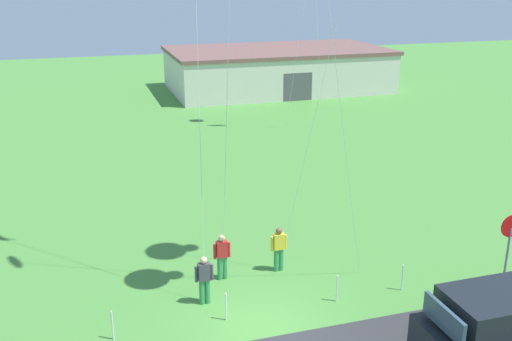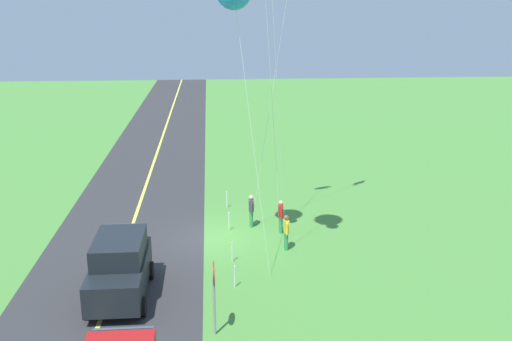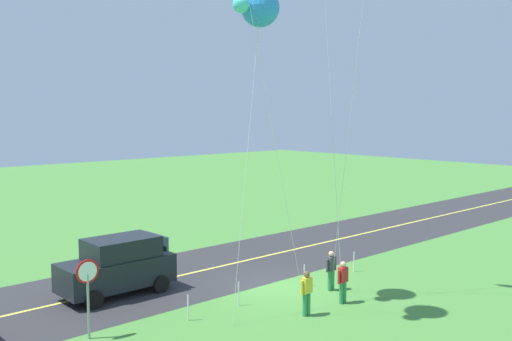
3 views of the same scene
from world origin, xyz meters
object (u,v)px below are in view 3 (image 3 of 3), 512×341
Objects in this scene: car_suv_foreground at (118,265)px; person_adult_companion at (343,281)px; stop_sign at (88,283)px; person_adult_near at (331,269)px; kite_pink_drift at (259,7)px; person_child_watcher at (307,292)px.

car_suv_foreground is 8.73m from person_adult_companion.
person_adult_near is at bearing 168.75° from stop_sign.
kite_pink_drift reaches higher than person_adult_near.
car_suv_foreground is at bearing -58.81° from person_child_watcher.
car_suv_foreground is 4.54m from stop_sign.
stop_sign is 1.60× the size of person_child_watcher.
car_suv_foreground reaches higher than person_adult_companion.
kite_pink_drift is (-6.35, 1.01, 9.06)m from stop_sign.
car_suv_foreground is at bearing -109.53° from person_adult_near.
person_child_watcher is at bearing 119.11° from car_suv_foreground.
kite_pink_drift reaches higher than person_adult_companion.
person_adult_companion is at bearing 135.60° from kite_pink_drift.
car_suv_foreground reaches higher than person_child_watcher.
kite_pink_drift is at bearing 170.95° from stop_sign.
person_adult_companion is 10.49m from kite_pink_drift.
person_adult_near is at bearing 44.45° from person_adult_companion.
person_adult_companion is at bearing 159.49° from stop_sign.
kite_pink_drift is at bearing -80.95° from person_child_watcher.
person_child_watcher is at bearing -45.87° from person_adult_near.
car_suv_foreground is at bearing -52.30° from kite_pink_drift.
person_adult_companion is 0.14× the size of kite_pink_drift.
person_child_watcher is (-3.69, 6.63, -0.29)m from car_suv_foreground.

